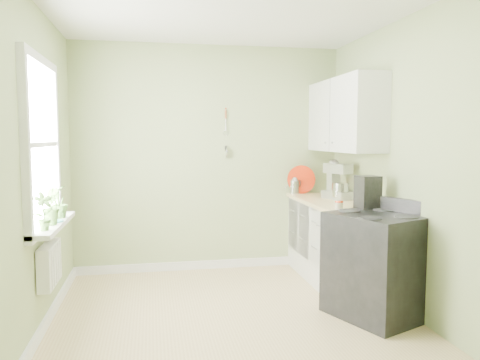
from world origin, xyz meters
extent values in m
cube|color=tan|center=(0.00, 0.00, -0.01)|extent=(3.20, 3.60, 0.02)
cube|color=white|center=(0.00, 0.00, 2.71)|extent=(3.20, 3.60, 0.02)
cube|color=#A5B47B|center=(0.00, 1.81, 1.35)|extent=(3.20, 0.02, 2.70)
cube|color=#A5B47B|center=(-1.61, 0.00, 1.35)|extent=(0.02, 3.60, 2.70)
cube|color=#A5B47B|center=(1.61, 0.00, 1.35)|extent=(0.02, 3.60, 2.70)
cube|color=white|center=(1.30, 1.00, 0.43)|extent=(0.60, 1.60, 0.87)
cube|color=beige|center=(1.29, 1.00, 0.89)|extent=(0.64, 1.60, 0.04)
cube|color=white|center=(1.43, 1.10, 1.85)|extent=(0.35, 1.40, 0.80)
cube|color=white|center=(-1.59, 0.30, 1.55)|extent=(0.02, 1.00, 1.30)
cube|color=white|center=(-1.57, 0.30, 2.24)|extent=(0.06, 1.14, 0.07)
cube|color=white|center=(-1.57, 0.30, 0.86)|extent=(0.06, 1.14, 0.07)
cube|color=white|center=(-1.57, 0.30, 1.55)|extent=(0.04, 1.00, 0.04)
cube|color=white|center=(-1.51, 0.30, 0.88)|extent=(0.18, 1.14, 0.04)
cube|color=white|center=(-1.54, 0.25, 0.55)|extent=(0.12, 0.50, 0.35)
cylinder|color=beige|center=(0.20, 1.78, 1.88)|extent=(0.02, 0.02, 0.10)
cylinder|color=silver|center=(0.20, 1.78, 1.76)|extent=(0.01, 0.01, 0.16)
cylinder|color=silver|center=(0.20, 1.78, 1.42)|extent=(0.01, 0.14, 0.14)
cube|color=black|center=(1.27, -0.01, 0.45)|extent=(0.89, 0.95, 0.90)
cube|color=black|center=(1.27, -0.01, 0.91)|extent=(0.89, 0.95, 0.03)
cube|color=black|center=(1.56, -0.01, 0.98)|extent=(0.35, 0.72, 0.14)
cylinder|color=#B2B2B7|center=(0.94, -0.01, 0.80)|extent=(0.26, 0.58, 0.02)
cube|color=red|center=(0.94, 0.09, 0.62)|extent=(0.10, 0.21, 0.38)
cube|color=#B2B2B7|center=(1.39, 1.16, 0.95)|extent=(0.32, 0.39, 0.09)
cube|color=#B2B2B7|center=(1.39, 1.31, 1.11)|extent=(0.16, 0.13, 0.24)
cube|color=#B2B2B7|center=(1.39, 1.19, 1.25)|extent=(0.26, 0.37, 0.11)
sphere|color=#B2B2B7|center=(1.39, 1.31, 1.29)|extent=(0.13, 0.13, 0.13)
cylinder|color=silver|center=(1.39, 1.10, 1.02)|extent=(0.19, 0.19, 0.16)
cylinder|color=silver|center=(1.05, 1.72, 0.99)|extent=(0.12, 0.12, 0.16)
cone|color=silver|center=(1.05, 1.72, 1.09)|extent=(0.12, 0.12, 0.04)
cylinder|color=silver|center=(0.96, 1.72, 1.02)|extent=(0.11, 0.04, 0.08)
cube|color=black|center=(1.35, 0.34, 1.08)|extent=(0.20, 0.22, 0.33)
cylinder|color=black|center=(1.32, 0.34, 0.98)|extent=(0.10, 0.10, 0.11)
cylinder|color=red|center=(1.14, 1.72, 1.09)|extent=(0.36, 0.09, 0.35)
cylinder|color=tan|center=(1.09, 0.41, 0.95)|extent=(0.07, 0.07, 0.07)
cylinder|color=red|center=(1.09, 0.41, 0.99)|extent=(0.08, 0.08, 0.01)
imported|color=#436E2C|center=(-1.50, -0.08, 1.05)|extent=(0.19, 0.18, 0.30)
imported|color=#436E2C|center=(-1.50, 0.17, 1.05)|extent=(0.18, 0.20, 0.30)
imported|color=#436E2C|center=(-1.50, 0.50, 1.04)|extent=(0.16, 0.16, 0.29)
camera|label=1|loc=(-0.69, -3.80, 1.61)|focal=35.00mm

